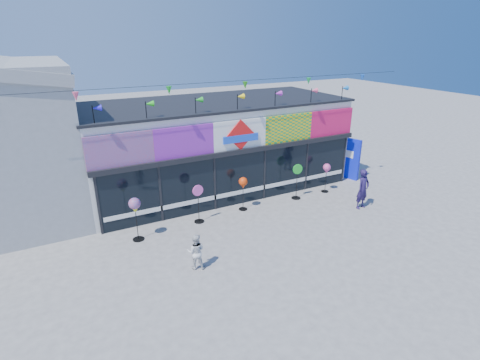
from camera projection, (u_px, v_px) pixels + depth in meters
ground at (284, 238)px, 13.62m from camera, size 80.00×80.00×0.00m
kite_shop at (215, 144)px, 17.79m from camera, size 16.00×5.70×5.31m
blue_sign at (350, 159)px, 18.97m from camera, size 0.47×1.04×2.09m
spinner_0 at (135, 207)px, 13.06m from camera, size 0.42×0.42×1.64m
spinner_1 at (198, 203)px, 14.52m from camera, size 0.44×0.40×1.57m
spinner_2 at (243, 184)px, 15.45m from camera, size 0.37×0.37×1.45m
spinner_3 at (297, 181)px, 16.64m from camera, size 0.46×0.41×1.63m
spinner_4 at (327, 169)px, 17.26m from camera, size 0.35×0.35×1.39m
adult_man at (363, 189)px, 15.71m from camera, size 0.68×0.50×1.72m
child at (196, 252)px, 11.68m from camera, size 0.66×0.55×1.19m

